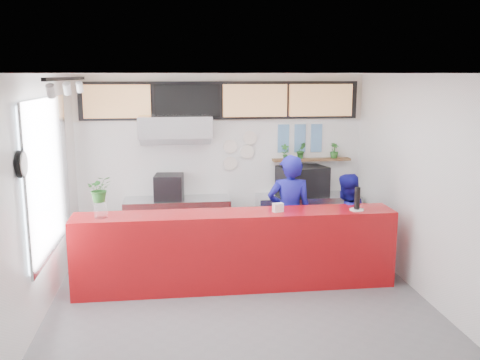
% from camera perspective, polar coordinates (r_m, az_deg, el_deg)
% --- Properties ---
extents(floor, '(5.00, 5.00, 0.00)m').
position_cam_1_polar(floor, '(7.45, -0.09, -12.47)').
color(floor, slate).
rests_on(floor, ground).
extents(ceiling, '(5.00, 5.00, 0.00)m').
position_cam_1_polar(ceiling, '(6.82, -0.10, 11.28)').
color(ceiling, silver).
extents(wall_back, '(5.00, 0.00, 5.00)m').
position_cam_1_polar(wall_back, '(9.43, -1.97, 2.09)').
color(wall_back, white).
rests_on(wall_back, ground).
extents(wall_left, '(0.00, 5.00, 5.00)m').
position_cam_1_polar(wall_left, '(7.13, -20.48, -1.59)').
color(wall_left, white).
rests_on(wall_left, ground).
extents(wall_right, '(0.00, 5.00, 5.00)m').
position_cam_1_polar(wall_right, '(7.69, 18.72, -0.57)').
color(wall_right, white).
rests_on(wall_right, ground).
extents(service_counter, '(4.50, 0.60, 1.10)m').
position_cam_1_polar(service_counter, '(7.62, -0.47, -7.48)').
color(service_counter, '#A20B10').
rests_on(service_counter, ground).
extents(cream_band, '(5.00, 0.02, 0.80)m').
position_cam_1_polar(cream_band, '(9.31, -2.01, 8.79)').
color(cream_band, beige).
rests_on(cream_band, wall_back).
extents(prep_bench, '(1.80, 0.60, 0.90)m').
position_cam_1_polar(prep_bench, '(9.32, -6.68, -4.69)').
color(prep_bench, '#B2B5BA').
rests_on(prep_bench, ground).
extents(panini_oven, '(0.52, 0.52, 0.42)m').
position_cam_1_polar(panini_oven, '(9.16, -7.58, -0.74)').
color(panini_oven, black).
rests_on(panini_oven, prep_bench).
extents(extraction_hood, '(1.20, 0.70, 0.35)m').
position_cam_1_polar(extraction_hood, '(8.96, -6.92, 5.73)').
color(extraction_hood, '#B2B5BA').
rests_on(extraction_hood, ceiling).
extents(hood_lip, '(1.20, 0.69, 0.31)m').
position_cam_1_polar(hood_lip, '(8.98, -6.89, 4.46)').
color(hood_lip, '#B2B5BA').
rests_on(hood_lip, ceiling).
extents(right_bench, '(1.80, 0.60, 0.90)m').
position_cam_1_polar(right_bench, '(9.61, 7.20, -4.22)').
color(right_bench, '#B2B5BA').
rests_on(right_bench, ground).
extents(espresso_machine, '(0.92, 0.76, 0.51)m').
position_cam_1_polar(espresso_machine, '(9.42, 6.67, -0.11)').
color(espresso_machine, black).
rests_on(espresso_machine, right_bench).
extents(espresso_tray, '(0.62, 0.45, 0.06)m').
position_cam_1_polar(espresso_tray, '(9.38, 6.70, 1.22)').
color(espresso_tray, '#A9AAB0').
rests_on(espresso_tray, espresso_machine).
extents(herb_shelf, '(1.40, 0.18, 0.04)m').
position_cam_1_polar(herb_shelf, '(9.60, 7.64, 2.17)').
color(herb_shelf, brown).
rests_on(herb_shelf, wall_back).
extents(menu_board_far_left, '(1.10, 0.10, 0.55)m').
position_cam_1_polar(menu_board_far_left, '(9.20, -12.97, 8.17)').
color(menu_board_far_left, tan).
rests_on(menu_board_far_left, wall_back).
extents(menu_board_mid_left, '(1.10, 0.10, 0.55)m').
position_cam_1_polar(menu_board_mid_left, '(9.16, -5.66, 8.39)').
color(menu_board_mid_left, black).
rests_on(menu_board_mid_left, wall_back).
extents(menu_board_mid_right, '(1.10, 0.10, 0.55)m').
position_cam_1_polar(menu_board_mid_right, '(9.27, 1.60, 8.47)').
color(menu_board_mid_right, tan).
rests_on(menu_board_mid_right, wall_back).
extents(menu_board_far_right, '(1.10, 0.10, 0.55)m').
position_cam_1_polar(menu_board_far_right, '(9.51, 8.60, 8.42)').
color(menu_board_far_right, tan).
rests_on(menu_board_far_right, wall_back).
extents(soffit, '(4.80, 0.04, 0.65)m').
position_cam_1_polar(soffit, '(9.28, -1.99, 8.47)').
color(soffit, black).
rests_on(soffit, wall_back).
extents(window_pane, '(0.04, 2.20, 1.90)m').
position_cam_1_polar(window_pane, '(7.37, -19.83, 0.44)').
color(window_pane, silver).
rests_on(window_pane, wall_left).
extents(window_frame, '(0.03, 2.30, 2.00)m').
position_cam_1_polar(window_frame, '(7.36, -19.68, 0.45)').
color(window_frame, '#B2B5BA').
rests_on(window_frame, wall_left).
extents(wall_clock_rim, '(0.05, 0.30, 0.30)m').
position_cam_1_polar(wall_clock_rim, '(6.16, -22.33, 1.57)').
color(wall_clock_rim, black).
rests_on(wall_clock_rim, wall_left).
extents(wall_clock_face, '(0.02, 0.26, 0.26)m').
position_cam_1_polar(wall_clock_face, '(6.15, -22.06, 1.58)').
color(wall_clock_face, white).
rests_on(wall_clock_face, wall_left).
extents(track_rail, '(0.05, 2.40, 0.04)m').
position_cam_1_polar(track_rail, '(6.89, -18.01, 10.24)').
color(track_rail, black).
rests_on(track_rail, ceiling).
extents(dec_plate_a, '(0.24, 0.03, 0.24)m').
position_cam_1_polar(dec_plate_a, '(9.37, -1.05, 3.59)').
color(dec_plate_a, silver).
rests_on(dec_plate_a, wall_back).
extents(dec_plate_b, '(0.24, 0.03, 0.24)m').
position_cam_1_polar(dec_plate_b, '(9.42, 0.77, 3.02)').
color(dec_plate_b, silver).
rests_on(dec_plate_b, wall_back).
extents(dec_plate_c, '(0.24, 0.03, 0.24)m').
position_cam_1_polar(dec_plate_c, '(9.42, -1.05, 1.78)').
color(dec_plate_c, silver).
rests_on(dec_plate_c, wall_back).
extents(dec_plate_d, '(0.24, 0.03, 0.24)m').
position_cam_1_polar(dec_plate_d, '(9.40, 1.07, 4.53)').
color(dec_plate_d, silver).
rests_on(dec_plate_d, wall_back).
extents(photo_frame_a, '(0.20, 0.02, 0.25)m').
position_cam_1_polar(photo_frame_a, '(9.50, 4.66, 5.18)').
color(photo_frame_a, '#598CBF').
rests_on(photo_frame_a, wall_back).
extents(photo_frame_b, '(0.20, 0.02, 0.25)m').
position_cam_1_polar(photo_frame_b, '(9.57, 6.43, 5.19)').
color(photo_frame_b, '#598CBF').
rests_on(photo_frame_b, wall_back).
extents(photo_frame_c, '(0.20, 0.02, 0.25)m').
position_cam_1_polar(photo_frame_c, '(9.64, 8.17, 5.19)').
color(photo_frame_c, '#598CBF').
rests_on(photo_frame_c, wall_back).
extents(photo_frame_d, '(0.20, 0.02, 0.25)m').
position_cam_1_polar(photo_frame_d, '(9.53, 4.64, 3.68)').
color(photo_frame_d, '#598CBF').
rests_on(photo_frame_d, wall_back).
extents(photo_frame_e, '(0.20, 0.02, 0.25)m').
position_cam_1_polar(photo_frame_e, '(9.60, 6.40, 3.70)').
color(photo_frame_e, '#598CBF').
rests_on(photo_frame_e, wall_back).
extents(photo_frame_f, '(0.20, 0.02, 0.25)m').
position_cam_1_polar(photo_frame_f, '(9.67, 8.13, 3.72)').
color(photo_frame_f, '#598CBF').
rests_on(photo_frame_f, wall_back).
extents(staff_center, '(0.71, 0.51, 1.83)m').
position_cam_1_polar(staff_center, '(8.11, 5.29, -3.69)').
color(staff_center, navy).
rests_on(staff_center, ground).
extents(staff_right, '(0.92, 0.84, 1.52)m').
position_cam_1_polar(staff_right, '(8.36, 11.14, -4.49)').
color(staff_right, navy).
rests_on(staff_right, ground).
extents(herb_a, '(0.15, 0.11, 0.27)m').
position_cam_1_polar(herb_a, '(9.47, 4.82, 3.05)').
color(herb_a, '#256021').
rests_on(herb_a, herb_shelf).
extents(herb_b, '(0.18, 0.15, 0.30)m').
position_cam_1_polar(herb_b, '(9.53, 6.56, 3.15)').
color(herb_b, '#256021').
rests_on(herb_b, herb_shelf).
extents(herb_d, '(0.19, 0.18, 0.27)m').
position_cam_1_polar(herb_d, '(9.69, 10.02, 3.11)').
color(herb_d, '#256021').
rests_on(herb_d, herb_shelf).
extents(glass_vase, '(0.21, 0.21, 0.21)m').
position_cam_1_polar(glass_vase, '(7.40, -14.63, -3.11)').
color(glass_vase, silver).
rests_on(glass_vase, service_counter).
extents(basil_vase, '(0.38, 0.35, 0.35)m').
position_cam_1_polar(basil_vase, '(7.34, -14.74, -0.92)').
color(basil_vase, '#256021').
rests_on(basil_vase, glass_vase).
extents(napkin_holder, '(0.16, 0.13, 0.12)m').
position_cam_1_polar(napkin_holder, '(7.50, 4.07, -2.95)').
color(napkin_holder, silver).
rests_on(napkin_holder, service_counter).
extents(white_plate, '(0.26, 0.26, 0.02)m').
position_cam_1_polar(white_plate, '(7.76, 12.34, -3.10)').
color(white_plate, silver).
rests_on(white_plate, service_counter).
extents(pepper_mill, '(0.09, 0.09, 0.32)m').
position_cam_1_polar(pepper_mill, '(7.72, 12.39, -1.91)').
color(pepper_mill, black).
rests_on(pepper_mill, white_plate).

